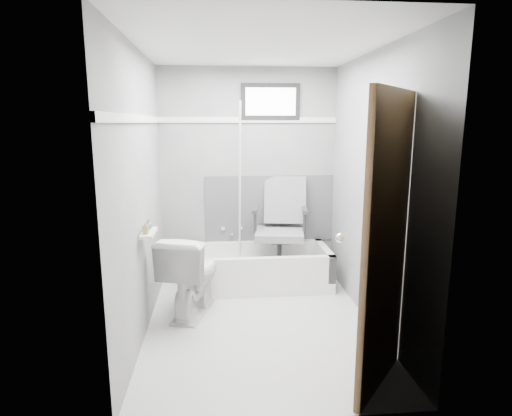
{
  "coord_description": "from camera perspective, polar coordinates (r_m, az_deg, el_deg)",
  "views": [
    {
      "loc": [
        -0.37,
        -3.58,
        1.79
      ],
      "look_at": [
        0.0,
        0.35,
        1.0
      ],
      "focal_mm": 30.0,
      "sensor_mm": 36.0,
      "label": 1
    }
  ],
  "objects": [
    {
      "name": "soap_bottle_b",
      "position": [
        3.67,
        -14.17,
        -2.11
      ],
      "size": [
        0.08,
        0.08,
        0.08
      ],
      "primitive_type": "imported",
      "rotation": [
        0.0,
        0.0,
        0.42
      ],
      "color": "#496785",
      "rests_on": "shelf"
    },
    {
      "name": "wall_front",
      "position": [
        2.39,
        3.71,
        -3.02
      ],
      "size": [
        2.0,
        0.02,
        2.4
      ],
      "primitive_type": "cube",
      "color": "slate",
      "rests_on": "floor"
    },
    {
      "name": "pole",
      "position": [
        4.71,
        -2.16,
        2.26
      ],
      "size": [
        0.02,
        0.39,
        1.92
      ],
      "primitive_type": "cylinder",
      "rotation": [
        0.19,
        0.0,
        0.0
      ],
      "color": "silver",
      "rests_on": "bathtub"
    },
    {
      "name": "toilet",
      "position": [
        4.13,
        -8.62,
        -8.68
      ],
      "size": [
        0.64,
        0.88,
        0.77
      ],
      "primitive_type": "imported",
      "rotation": [
        0.0,
        0.0,
        2.86
      ],
      "color": "white",
      "rests_on": "floor"
    },
    {
      "name": "shelf",
      "position": [
        3.63,
        -14.1,
        -3.24
      ],
      "size": [
        0.1,
        0.32,
        0.02
      ],
      "primitive_type": "cube",
      "color": "white",
      "rests_on": "wall_left"
    },
    {
      "name": "floor",
      "position": [
        4.02,
        0.48,
        -15.11
      ],
      "size": [
        2.6,
        2.6,
        0.0
      ],
      "primitive_type": "plane",
      "color": "silver",
      "rests_on": "ground"
    },
    {
      "name": "bathtub",
      "position": [
        4.81,
        0.76,
        -7.88
      ],
      "size": [
        1.5,
        0.7,
        0.42
      ],
      "primitive_type": null,
      "color": "white",
      "rests_on": "floor"
    },
    {
      "name": "trim_back",
      "position": [
        4.88,
        -1.05,
        11.66
      ],
      "size": [
        2.0,
        0.02,
        0.06
      ],
      "primitive_type": "cube",
      "color": "white",
      "rests_on": "wall_back"
    },
    {
      "name": "wall_back",
      "position": [
        4.93,
        -1.03,
        4.44
      ],
      "size": [
        2.0,
        0.02,
        2.4
      ],
      "primitive_type": "cube",
      "color": "slate",
      "rests_on": "floor"
    },
    {
      "name": "ceiling",
      "position": [
        3.65,
        0.55,
        20.92
      ],
      "size": [
        2.6,
        2.6,
        0.0
      ],
      "primitive_type": "plane",
      "rotation": [
        3.14,
        0.0,
        0.0
      ],
      "color": "silver",
      "rests_on": "floor"
    },
    {
      "name": "backerboard",
      "position": [
        5.01,
        1.84,
        -0.09
      ],
      "size": [
        1.5,
        0.02,
        0.78
      ],
      "primitive_type": "cube",
      "color": "#4C4C4F",
      "rests_on": "wall_back"
    },
    {
      "name": "window",
      "position": [
        4.91,
        1.94,
        13.98
      ],
      "size": [
        0.66,
        0.04,
        0.4
      ],
      "primitive_type": null,
      "color": "black",
      "rests_on": "wall_back"
    },
    {
      "name": "wall_right",
      "position": [
        3.88,
        15.38,
        2.16
      ],
      "size": [
        0.02,
        2.6,
        2.4
      ],
      "primitive_type": "cube",
      "color": "slate",
      "rests_on": "floor"
    },
    {
      "name": "wall_left",
      "position": [
        3.69,
        -15.15,
        1.7
      ],
      "size": [
        0.02,
        2.6,
        2.4
      ],
      "primitive_type": "cube",
      "color": "slate",
      "rests_on": "floor"
    },
    {
      "name": "faucet",
      "position": [
        5.01,
        -3.26,
        -3.03
      ],
      "size": [
        0.26,
        0.1,
        0.16
      ],
      "primitive_type": null,
      "color": "silver",
      "rests_on": "wall_back"
    },
    {
      "name": "soap_bottle_a",
      "position": [
        3.54,
        -14.51,
        -2.54
      ],
      "size": [
        0.05,
        0.05,
        0.1
      ],
      "primitive_type": "imported",
      "rotation": [
        0.0,
        0.0,
        -0.09
      ],
      "color": "#A58D52",
      "rests_on": "shelf"
    },
    {
      "name": "trim_left",
      "position": [
        3.64,
        -15.45,
        11.38
      ],
      "size": [
        0.02,
        2.6,
        0.06
      ],
      "primitive_type": "cube",
      "color": "white",
      "rests_on": "wall_left"
    },
    {
      "name": "door",
      "position": [
        2.78,
        24.05,
        -6.19
      ],
      "size": [
        0.78,
        0.78,
        2.0
      ],
      "primitive_type": null,
      "color": "#54341F",
      "rests_on": "floor"
    },
    {
      "name": "office_chair",
      "position": [
        4.74,
        3.16,
        -2.53
      ],
      "size": [
        0.71,
        0.71,
        1.07
      ],
      "primitive_type": null,
      "rotation": [
        0.0,
        0.0,
        -0.16
      ],
      "color": "slate",
      "rests_on": "bathtub"
    }
  ]
}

